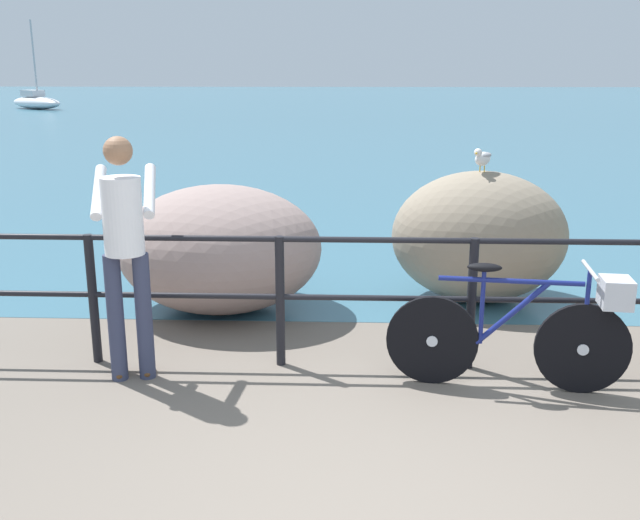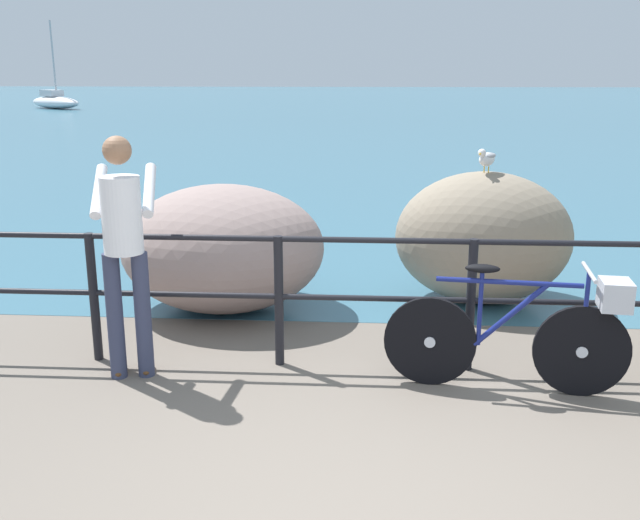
# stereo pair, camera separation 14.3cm
# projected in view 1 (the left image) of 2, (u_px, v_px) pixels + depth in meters

# --- Properties ---
(ground_plane) EXTENTS (120.00, 120.00, 0.10)m
(ground_plane) POSITION_uv_depth(u_px,v_px,m) (356.00, 143.00, 22.87)
(ground_plane) COLOR #6B6056
(sea_surface) EXTENTS (120.00, 90.00, 0.01)m
(sea_surface) POSITION_uv_depth(u_px,v_px,m) (353.00, 102.00, 49.92)
(sea_surface) COLOR #38667A
(sea_surface) RESTS_ON ground_plane
(promenade_railing) EXTENTS (7.28, 0.07, 1.02)m
(promenade_railing) POSITION_uv_depth(u_px,v_px,m) (376.00, 287.00, 5.37)
(promenade_railing) COLOR black
(promenade_railing) RESTS_ON ground_plane
(bicycle) EXTENTS (1.69, 0.48, 0.92)m
(bicycle) POSITION_uv_depth(u_px,v_px,m) (529.00, 328.00, 5.02)
(bicycle) COLOR black
(bicycle) RESTS_ON ground_plane
(person_at_railing) EXTENTS (0.54, 0.67, 1.78)m
(person_at_railing) POSITION_uv_depth(u_px,v_px,m) (125.00, 248.00, 5.08)
(person_at_railing) COLOR #333851
(person_at_railing) RESTS_ON ground_plane
(breakwater_boulder_main) EXTENTS (1.70, 1.36, 1.28)m
(breakwater_boulder_main) POSITION_uv_depth(u_px,v_px,m) (479.00, 236.00, 6.99)
(breakwater_boulder_main) COLOR gray
(breakwater_boulder_main) RESTS_ON ground
(breakwater_boulder_left) EXTENTS (1.90, 1.65, 1.19)m
(breakwater_boulder_left) POSITION_uv_depth(u_px,v_px,m) (220.00, 249.00, 6.70)
(breakwater_boulder_left) COLOR gray
(breakwater_boulder_left) RESTS_ON ground
(seagull) EXTENTS (0.24, 0.32, 0.23)m
(seagull) POSITION_uv_depth(u_px,v_px,m) (483.00, 157.00, 6.74)
(seagull) COLOR gold
(seagull) RESTS_ON breakwater_boulder_main
(sailboat) EXTENTS (4.33, 3.63, 4.90)m
(sailboat) POSITION_uv_depth(u_px,v_px,m) (36.00, 102.00, 41.16)
(sailboat) COLOR white
(sailboat) RESTS_ON sea_surface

